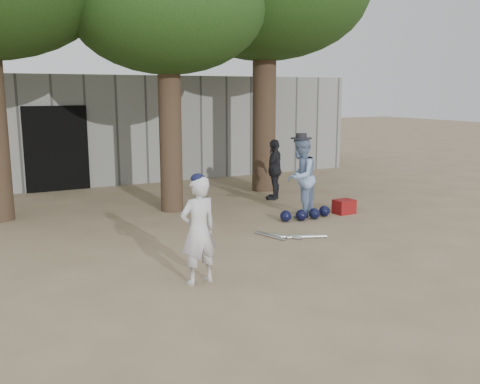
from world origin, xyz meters
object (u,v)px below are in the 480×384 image
spectator_blue (300,177)px  spectator_dark (275,169)px  boy_player (199,230)px  red_bag (344,207)px

spectator_blue → spectator_dark: (0.46, 1.77, -0.10)m
spectator_blue → spectator_dark: spectator_blue is taller
boy_player → spectator_blue: (3.42, 2.65, 0.09)m
boy_player → red_bag: boy_player is taller
boy_player → spectator_dark: size_ratio=1.02×
boy_player → spectator_dark: boy_player is taller
boy_player → red_bag: (4.40, 2.42, -0.59)m
boy_player → spectator_dark: (3.88, 4.43, -0.01)m
spectator_dark → red_bag: size_ratio=3.45×
spectator_blue → spectator_dark: 1.83m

